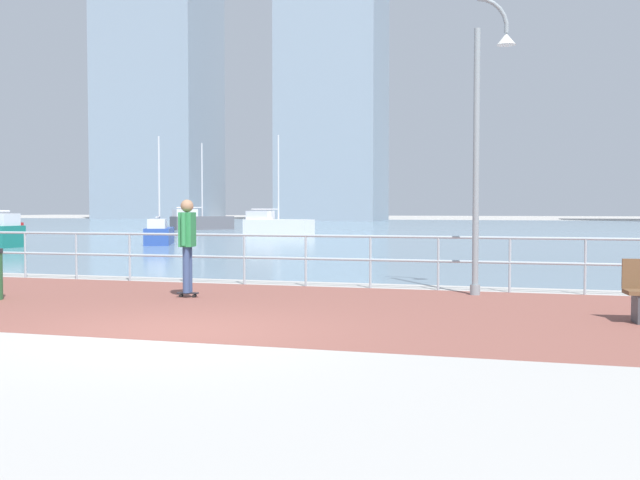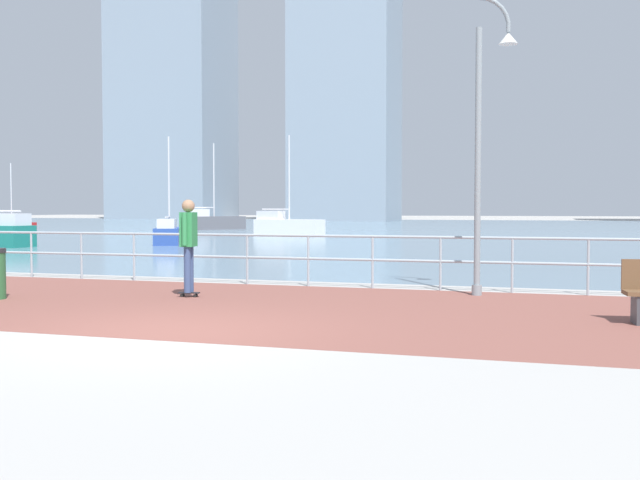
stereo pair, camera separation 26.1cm
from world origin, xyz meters
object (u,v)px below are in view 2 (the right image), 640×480
at_px(sailboat_blue, 10,226).
at_px(sailboat_navy, 212,221).
at_px(sailboat_red, 287,225).
at_px(sailboat_yellow, 169,234).
at_px(lamppost, 487,131).
at_px(skateboarder, 189,238).

xyz_separation_m(sailboat_blue, sailboat_navy, (9.46, 11.17, 0.19)).
relative_size(sailboat_red, sailboat_navy, 0.93).
height_order(sailboat_red, sailboat_blue, sailboat_red).
distance_m(sailboat_red, sailboat_yellow, 13.42).
bearing_deg(lamppost, skateboarder, -160.18).
distance_m(sailboat_yellow, sailboat_blue, 20.65).
relative_size(sailboat_yellow, sailboat_blue, 1.07).
bearing_deg(skateboarder, sailboat_yellow, 119.68).
bearing_deg(sailboat_navy, skateboarder, -65.09).
xyz_separation_m(sailboat_yellow, sailboat_blue, (-17.68, 10.66, -0.03)).
bearing_deg(skateboarder, lamppost, 19.82).
bearing_deg(sailboat_blue, sailboat_navy, 49.75).
xyz_separation_m(skateboarder, sailboat_yellow, (-10.31, 18.09, -0.63)).
bearing_deg(sailboat_navy, sailboat_red, -42.59).
distance_m(lamppost, skateboarder, 5.96).
height_order(skateboarder, sailboat_red, sailboat_red).
bearing_deg(sailboat_blue, skateboarder, -45.76).
xyz_separation_m(sailboat_yellow, sailboat_navy, (-8.23, 21.83, 0.16)).
relative_size(sailboat_yellow, sailboat_navy, 0.74).
relative_size(lamppost, sailboat_yellow, 1.14).
height_order(sailboat_blue, sailboat_navy, sailboat_navy).
bearing_deg(lamppost, sailboat_blue, 141.09).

